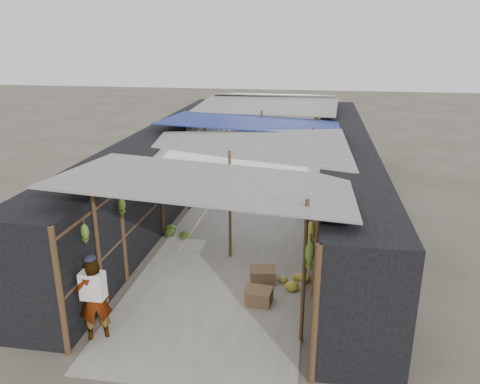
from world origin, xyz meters
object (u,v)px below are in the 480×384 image
Objects in this scene: crate_near at (263,276)px; black_basin at (306,210)px; vendor_seated at (300,175)px; vendor_elderly at (94,300)px; shopper_blue at (246,170)px.

crate_near reaches higher than black_basin.
vendor_seated is (-0.28, 2.49, 0.35)m from black_basin.
vendor_elderly is (-2.61, -2.41, 0.60)m from crate_near.
vendor_elderly is at bearing -100.55° from shopper_blue.
shopper_blue is (1.38, 8.05, 0.12)m from vendor_elderly.
shopper_blue reaches higher than crate_near.
black_basin is at bearing -34.36° from shopper_blue.
vendor_seated reaches higher than black_basin.
shopper_blue is (-2.02, 1.34, 0.79)m from black_basin.
vendor_seated is at bearing 96.37° from black_basin.
shopper_blue is 2.13m from vendor_seated.
crate_near is at bearing -166.82° from vendor_elderly.
black_basin is 2.53m from vendor_seated.
vendor_elderly is at bearing -4.32° from vendor_seated.
black_basin is at bearing -146.34° from vendor_elderly.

